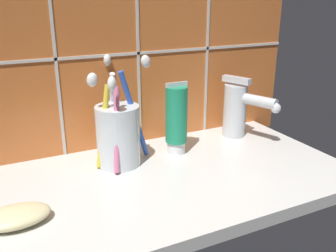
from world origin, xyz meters
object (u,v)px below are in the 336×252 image
object	(u,v)px
toothbrush_cup	(118,133)
toothpaste_tube	(176,119)
soap_bar	(16,216)
sink_faucet	(238,108)

from	to	relation	value
toothbrush_cup	toothpaste_tube	distance (cm)	11.00
toothbrush_cup	soap_bar	size ratio (longest dim) A/B	2.12
toothbrush_cup	soap_bar	bearing A→B (deg)	-147.52
toothbrush_cup	soap_bar	distance (cm)	21.47
toothbrush_cup	toothpaste_tube	world-z (taller)	toothbrush_cup
toothpaste_tube	sink_faucet	distance (cm)	15.19
toothbrush_cup	sink_faucet	bearing A→B (deg)	4.19
toothbrush_cup	sink_faucet	world-z (taller)	toothbrush_cup
toothpaste_tube	soap_bar	bearing A→B (deg)	-158.71
toothbrush_cup	toothpaste_tube	size ratio (longest dim) A/B	1.39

